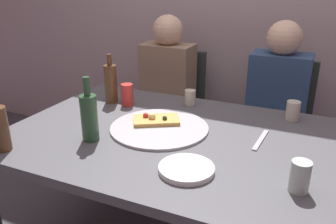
{
  "coord_description": "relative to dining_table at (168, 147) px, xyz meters",
  "views": [
    {
      "loc": [
        0.59,
        -1.32,
        1.41
      ],
      "look_at": [
        -0.06,
        0.13,
        0.78
      ],
      "focal_mm": 37.0,
      "sensor_mm": 36.0,
      "label": 1
    }
  ],
  "objects": [
    {
      "name": "plate_stack",
      "position": [
        0.2,
        -0.28,
        0.08
      ],
      "size": [
        0.21,
        0.21,
        0.02
      ],
      "primitive_type": "cylinder",
      "color": "white",
      "rests_on": "dining_table"
    },
    {
      "name": "pizza_tray",
      "position": [
        -0.06,
        0.03,
        0.08
      ],
      "size": [
        0.47,
        0.47,
        0.01
      ],
      "primitive_type": "cylinder",
      "color": "#ADADB2",
      "rests_on": "dining_table"
    },
    {
      "name": "dining_table",
      "position": [
        0.0,
        0.0,
        0.0
      ],
      "size": [
        1.47,
        1.04,
        0.73
      ],
      "color": "#4C4C51",
      "rests_on": "ground_plane"
    },
    {
      "name": "tumbler_far",
      "position": [
        0.59,
        -0.24,
        0.13
      ],
      "size": [
        0.07,
        0.07,
        0.11
      ],
      "primitive_type": "cylinder",
      "color": "#B7C6BC",
      "rests_on": "dining_table"
    },
    {
      "name": "chair_right",
      "position": [
        0.37,
        0.92,
        -0.15
      ],
      "size": [
        0.44,
        0.44,
        0.9
      ],
      "rotation": [
        0.0,
        0.0,
        3.14
      ],
      "color": "#2D3833",
      "rests_on": "ground_plane"
    },
    {
      "name": "pizza_slice_last",
      "position": [
        -0.1,
        0.07,
        0.09
      ],
      "size": [
        0.26,
        0.22,
        0.05
      ],
      "color": "tan",
      "rests_on": "pizza_tray"
    },
    {
      "name": "guest_in_beanie",
      "position": [
        0.37,
        0.77,
        -0.02
      ],
      "size": [
        0.36,
        0.56,
        1.17
      ],
      "rotation": [
        0.0,
        0.0,
        3.14
      ],
      "color": "navy",
      "rests_on": "ground_plane"
    },
    {
      "name": "wine_bottle",
      "position": [
        -0.29,
        -0.2,
        0.18
      ],
      "size": [
        0.07,
        0.07,
        0.29
      ],
      "color": "#2D5133",
      "rests_on": "dining_table"
    },
    {
      "name": "soda_can",
      "position": [
        -0.36,
        0.25,
        0.13
      ],
      "size": [
        0.07,
        0.07,
        0.12
      ],
      "primitive_type": "cylinder",
      "color": "red",
      "rests_on": "dining_table"
    },
    {
      "name": "chair_left",
      "position": [
        -0.39,
        0.92,
        -0.15
      ],
      "size": [
        0.44,
        0.44,
        0.9
      ],
      "rotation": [
        0.0,
        0.0,
        3.14
      ],
      "color": "#2D3833",
      "rests_on": "ground_plane"
    },
    {
      "name": "tumbler_near",
      "position": [
        -0.05,
        0.4,
        0.11
      ],
      "size": [
        0.06,
        0.06,
        0.09
      ],
      "primitive_type": "cylinder",
      "color": "beige",
      "rests_on": "dining_table"
    },
    {
      "name": "table_knife",
      "position": [
        0.4,
        0.1,
        0.07
      ],
      "size": [
        0.04,
        0.22,
        0.01
      ],
      "primitive_type": "cube",
      "rotation": [
        0.0,
        0.0,
        4.64
      ],
      "color": "#B7B7BC",
      "rests_on": "dining_table"
    },
    {
      "name": "wine_glass",
      "position": [
        0.5,
        0.41,
        0.12
      ],
      "size": [
        0.07,
        0.07,
        0.1
      ],
      "primitive_type": "cylinder",
      "color": "beige",
      "rests_on": "dining_table"
    },
    {
      "name": "water_bottle",
      "position": [
        -0.47,
        0.26,
        0.18
      ],
      "size": [
        0.07,
        0.07,
        0.28
      ],
      "color": "brown",
      "rests_on": "dining_table"
    },
    {
      "name": "guest_in_sweater",
      "position": [
        -0.39,
        0.77,
        -0.02
      ],
      "size": [
        0.36,
        0.56,
        1.17
      ],
      "rotation": [
        0.0,
        0.0,
        3.14
      ],
      "color": "#937A60",
      "rests_on": "ground_plane"
    },
    {
      "name": "beer_bottle",
      "position": [
        -0.56,
        -0.43,
        0.17
      ],
      "size": [
        0.07,
        0.07,
        0.25
      ],
      "color": "brown",
      "rests_on": "dining_table"
    }
  ]
}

